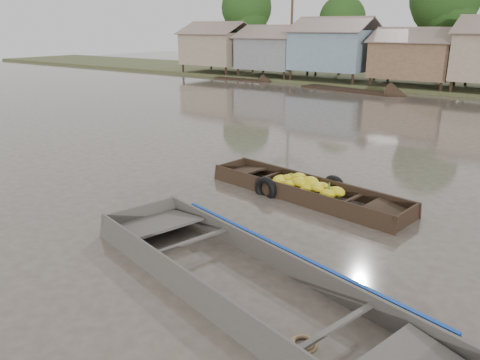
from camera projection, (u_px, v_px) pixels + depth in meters
The scene contains 3 objects.
ground at pixel (197, 224), 11.49m from camera, with size 120.00×120.00×0.00m, color #494238.
banana_boat at pixel (303, 189), 13.34m from camera, with size 6.28×2.29×0.83m.
viewer_boat at pixel (252, 290), 8.47m from camera, with size 8.46×4.03×0.66m.
Camera 1 is at (7.09, -7.91, 4.63)m, focal length 35.00 mm.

